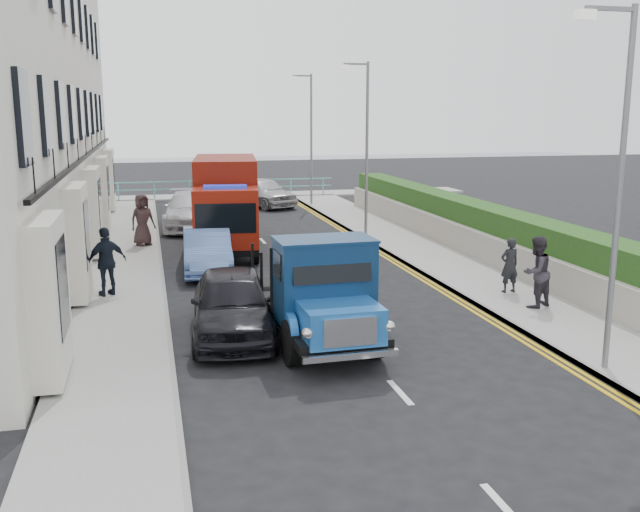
{
  "coord_description": "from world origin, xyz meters",
  "views": [
    {
      "loc": [
        -4.36,
        -13.7,
        5.13
      ],
      "look_at": [
        -0.08,
        3.96,
        1.4
      ],
      "focal_mm": 40.0,
      "sensor_mm": 36.0,
      "label": 1
    }
  ],
  "objects_px": {
    "lamp_far": "(309,132)",
    "bedford_lorry": "(322,299)",
    "red_lorry": "(226,202)",
    "lamp_near": "(615,172)",
    "parked_car_front": "(232,303)",
    "lamp_mid": "(364,139)",
    "pedestrian_east_near": "(509,265)"
  },
  "relations": [
    {
      "from": "pedestrian_east_near",
      "to": "parked_car_front",
      "type": "bearing_deg",
      "value": 5.89
    },
    {
      "from": "lamp_near",
      "to": "lamp_far",
      "type": "distance_m",
      "value": 26.0
    },
    {
      "from": "lamp_mid",
      "to": "bedford_lorry",
      "type": "bearing_deg",
      "value": -110.62
    },
    {
      "from": "parked_car_front",
      "to": "lamp_near",
      "type": "bearing_deg",
      "value": -26.27
    },
    {
      "from": "lamp_near",
      "to": "red_lorry",
      "type": "distance_m",
      "value": 15.77
    },
    {
      "from": "lamp_mid",
      "to": "pedestrian_east_near",
      "type": "height_order",
      "value": "lamp_mid"
    },
    {
      "from": "lamp_far",
      "to": "parked_car_front",
      "type": "height_order",
      "value": "lamp_far"
    },
    {
      "from": "lamp_far",
      "to": "lamp_near",
      "type": "bearing_deg",
      "value": -90.0
    },
    {
      "from": "lamp_far",
      "to": "bedford_lorry",
      "type": "xyz_separation_m",
      "value": [
        -4.98,
        -23.23,
        -2.87
      ]
    },
    {
      "from": "parked_car_front",
      "to": "lamp_far",
      "type": "bearing_deg",
      "value": 77.78
    },
    {
      "from": "lamp_near",
      "to": "bedford_lorry",
      "type": "bearing_deg",
      "value": 150.88
    },
    {
      "from": "lamp_far",
      "to": "red_lorry",
      "type": "bearing_deg",
      "value": -116.62
    },
    {
      "from": "pedestrian_east_near",
      "to": "red_lorry",
      "type": "bearing_deg",
      "value": -57.99
    },
    {
      "from": "lamp_mid",
      "to": "lamp_far",
      "type": "relative_size",
      "value": 1.0
    },
    {
      "from": "bedford_lorry",
      "to": "pedestrian_east_near",
      "type": "bearing_deg",
      "value": 25.26
    },
    {
      "from": "bedford_lorry",
      "to": "lamp_far",
      "type": "bearing_deg",
      "value": 76.3
    },
    {
      "from": "lamp_far",
      "to": "pedestrian_east_near",
      "type": "height_order",
      "value": "lamp_far"
    },
    {
      "from": "lamp_mid",
      "to": "red_lorry",
      "type": "xyz_separation_m",
      "value": [
        -5.75,
        -1.48,
        -2.19
      ]
    },
    {
      "from": "lamp_mid",
      "to": "bedford_lorry",
      "type": "xyz_separation_m",
      "value": [
        -4.98,
        -13.23,
        -2.87
      ]
    },
    {
      "from": "lamp_mid",
      "to": "bedford_lorry",
      "type": "height_order",
      "value": "lamp_mid"
    },
    {
      "from": "lamp_far",
      "to": "red_lorry",
      "type": "relative_size",
      "value": 1.05
    },
    {
      "from": "bedford_lorry",
      "to": "pedestrian_east_near",
      "type": "height_order",
      "value": "bedford_lorry"
    },
    {
      "from": "lamp_near",
      "to": "parked_car_front",
      "type": "bearing_deg",
      "value": 148.74
    },
    {
      "from": "lamp_near",
      "to": "red_lorry",
      "type": "bearing_deg",
      "value": 111.62
    },
    {
      "from": "bedford_lorry",
      "to": "pedestrian_east_near",
      "type": "relative_size",
      "value": 3.39
    },
    {
      "from": "lamp_far",
      "to": "red_lorry",
      "type": "height_order",
      "value": "lamp_far"
    },
    {
      "from": "lamp_near",
      "to": "lamp_mid",
      "type": "xyz_separation_m",
      "value": [
        0.0,
        16.0,
        0.0
      ]
    },
    {
      "from": "bedford_lorry",
      "to": "parked_car_front",
      "type": "distance_m",
      "value": 2.27
    },
    {
      "from": "lamp_far",
      "to": "bedford_lorry",
      "type": "bearing_deg",
      "value": -102.09
    },
    {
      "from": "lamp_near",
      "to": "lamp_far",
      "type": "xyz_separation_m",
      "value": [
        0.0,
        26.0,
        0.0
      ]
    },
    {
      "from": "red_lorry",
      "to": "pedestrian_east_near",
      "type": "relative_size",
      "value": 4.33
    },
    {
      "from": "red_lorry",
      "to": "lamp_mid",
      "type": "bearing_deg",
      "value": 20.93
    }
  ]
}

